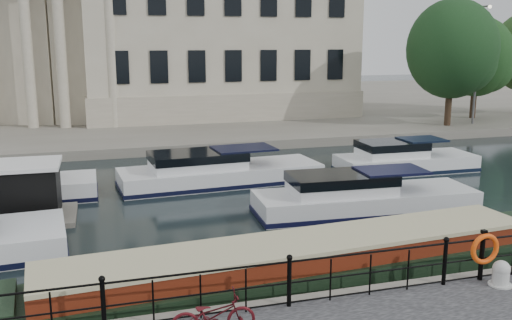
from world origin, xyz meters
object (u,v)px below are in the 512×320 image
Objects in this scene: bicycle at (213,315)px; harbour_hut at (27,195)px; mooring_bollard at (501,274)px; life_ring_post at (484,250)px; narrowboat at (300,270)px.

harbour_hut reaches higher than bicycle.
mooring_bollard is 0.49× the size of life_ring_post.
mooring_bollard is 0.67m from life_ring_post.
bicycle is at bearing -177.13° from mooring_bollard.
harbour_hut is at bearing 129.01° from narrowboat.
mooring_bollard is 0.04× the size of narrowboat.
mooring_bollard is (7.20, 0.36, -0.16)m from bicycle.
bicycle is 11.76m from harbour_hut.
narrowboat is 5.15× the size of harbour_hut.
harbour_hut reaches higher than mooring_bollard.
bicycle is 7.21m from mooring_bollard.
mooring_bollard is 15.67m from harbour_hut.
bicycle is 4.32m from narrowboat.
bicycle is 1.33× the size of life_ring_post.
bicycle is at bearing -174.14° from life_ring_post.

